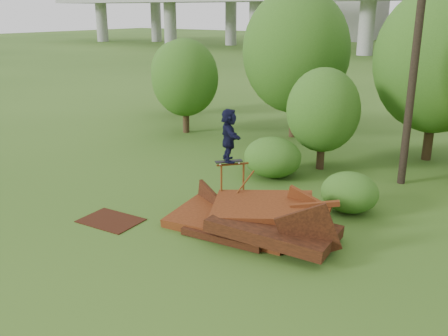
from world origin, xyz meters
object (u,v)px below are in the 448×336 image
Objects in this scene: scrap_pile at (255,220)px; skater at (229,135)px; utility_pole at (416,48)px; flat_plate at (111,220)px.

skater reaches higher than scrap_pile.
flat_plate is at bearing -125.32° from utility_pole.
skater is 4.45m from flat_plate.
utility_pole reaches higher than scrap_pile.
scrap_pile is 4.43m from flat_plate.
skater is 0.17× the size of utility_pole.
scrap_pile is 3.40× the size of skater.
skater is 0.90× the size of flat_plate.
scrap_pile is at bearing -107.54° from utility_pole.
utility_pole is (2.15, 6.81, 4.51)m from scrap_pile.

